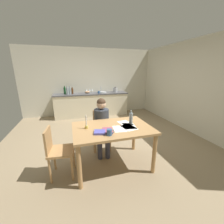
{
  "coord_description": "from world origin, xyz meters",
  "views": [
    {
      "loc": [
        -0.79,
        -3.32,
        1.75
      ],
      "look_at": [
        0.08,
        -0.36,
        0.85
      ],
      "focal_mm": 22.82,
      "sensor_mm": 36.0,
      "label": 1
    }
  ],
  "objects_px": {
    "coffee_mug": "(109,132)",
    "bottle_sauce": "(72,91)",
    "dining_table": "(112,132)",
    "wine_glass_by_kettle": "(90,90)",
    "stovetop_kettle": "(115,90)",
    "wine_glass_near_sink": "(92,90)",
    "bottle_wine_red": "(70,91)",
    "bottle_vinegar": "(67,91)",
    "mixing_bowl": "(87,92)",
    "wine_glass_back_left": "(86,90)",
    "teacup_on_counter": "(99,92)",
    "chair_at_table": "(101,128)",
    "book_magazine": "(100,132)",
    "sink_unit": "(102,92)",
    "book_cookery": "(107,130)",
    "wine_bottle_on_table": "(131,118)",
    "chair_side_empty": "(57,150)",
    "candlestick": "(86,125)",
    "person_seated": "(102,122)",
    "bottle_oil": "(65,91)"
  },
  "relations": [
    {
      "from": "person_seated",
      "to": "teacup_on_counter",
      "type": "xyz_separation_m",
      "value": [
        0.45,
        2.58,
        0.27
      ]
    },
    {
      "from": "bottle_vinegar",
      "to": "mixing_bowl",
      "type": "bearing_deg",
      "value": 7.53
    },
    {
      "from": "book_cookery",
      "to": "sink_unit",
      "type": "relative_size",
      "value": 0.64
    },
    {
      "from": "mixing_bowl",
      "to": "bottle_wine_red",
      "type": "bearing_deg",
      "value": -174.97
    },
    {
      "from": "bottle_wine_red",
      "to": "stovetop_kettle",
      "type": "height_order",
      "value": "bottle_wine_red"
    },
    {
      "from": "coffee_mug",
      "to": "sink_unit",
      "type": "height_order",
      "value": "sink_unit"
    },
    {
      "from": "bottle_sauce",
      "to": "bottle_oil",
      "type": "bearing_deg",
      "value": 163.84
    },
    {
      "from": "candlestick",
      "to": "stovetop_kettle",
      "type": "distance_m",
      "value": 3.58
    },
    {
      "from": "wine_glass_by_kettle",
      "to": "bottle_oil",
      "type": "bearing_deg",
      "value": -176.59
    },
    {
      "from": "chair_side_empty",
      "to": "stovetop_kettle",
      "type": "distance_m",
      "value": 3.93
    },
    {
      "from": "bottle_vinegar",
      "to": "chair_side_empty",
      "type": "bearing_deg",
      "value": -93.25
    },
    {
      "from": "chair_side_empty",
      "to": "candlestick",
      "type": "height_order",
      "value": "candlestick"
    },
    {
      "from": "chair_at_table",
      "to": "bottle_vinegar",
      "type": "relative_size",
      "value": 2.81
    },
    {
      "from": "person_seated",
      "to": "mixing_bowl",
      "type": "distance_m",
      "value": 2.81
    },
    {
      "from": "book_cookery",
      "to": "wine_bottle_on_table",
      "type": "distance_m",
      "value": 0.56
    },
    {
      "from": "stovetop_kettle",
      "to": "teacup_on_counter",
      "type": "bearing_deg",
      "value": -168.18
    },
    {
      "from": "chair_side_empty",
      "to": "bottle_oil",
      "type": "bearing_deg",
      "value": 88.54
    },
    {
      "from": "dining_table",
      "to": "teacup_on_counter",
      "type": "bearing_deg",
      "value": 82.99
    },
    {
      "from": "book_magazine",
      "to": "wine_glass_by_kettle",
      "type": "relative_size",
      "value": 1.19
    },
    {
      "from": "sink_unit",
      "to": "teacup_on_counter",
      "type": "xyz_separation_m",
      "value": [
        -0.15,
        -0.15,
        0.03
      ]
    },
    {
      "from": "stovetop_kettle",
      "to": "wine_glass_near_sink",
      "type": "relative_size",
      "value": 1.43
    },
    {
      "from": "dining_table",
      "to": "book_cookery",
      "type": "height_order",
      "value": "book_cookery"
    },
    {
      "from": "book_cookery",
      "to": "wine_bottle_on_table",
      "type": "xyz_separation_m",
      "value": [
        0.51,
        0.21,
        0.1
      ]
    },
    {
      "from": "dining_table",
      "to": "stovetop_kettle",
      "type": "bearing_deg",
      "value": 71.49
    },
    {
      "from": "person_seated",
      "to": "teacup_on_counter",
      "type": "bearing_deg",
      "value": 80.04
    },
    {
      "from": "bottle_sauce",
      "to": "mixing_bowl",
      "type": "xyz_separation_m",
      "value": [
        0.57,
        0.05,
        -0.07
      ]
    },
    {
      "from": "book_magazine",
      "to": "sink_unit",
      "type": "distance_m",
      "value": 3.58
    },
    {
      "from": "person_seated",
      "to": "bottle_oil",
      "type": "bearing_deg",
      "value": 105.8
    },
    {
      "from": "dining_table",
      "to": "wine_glass_by_kettle",
      "type": "height_order",
      "value": "wine_glass_by_kettle"
    },
    {
      "from": "book_cookery",
      "to": "bottle_vinegar",
      "type": "distance_m",
      "value": 3.49
    },
    {
      "from": "sink_unit",
      "to": "bottle_sauce",
      "type": "relative_size",
      "value": 1.37
    },
    {
      "from": "coffee_mug",
      "to": "bottle_sauce",
      "type": "relative_size",
      "value": 0.47
    },
    {
      "from": "wine_bottle_on_table",
      "to": "bottle_wine_red",
      "type": "relative_size",
      "value": 0.9
    },
    {
      "from": "bottle_wine_red",
      "to": "wine_glass_back_left",
      "type": "height_order",
      "value": "bottle_wine_red"
    },
    {
      "from": "book_cookery",
      "to": "dining_table",
      "type": "bearing_deg",
      "value": 60.86
    },
    {
      "from": "coffee_mug",
      "to": "wine_bottle_on_table",
      "type": "bearing_deg",
      "value": 34.98
    },
    {
      "from": "chair_at_table",
      "to": "wine_glass_near_sink",
      "type": "xyz_separation_m",
      "value": [
        0.23,
        2.73,
        0.51
      ]
    },
    {
      "from": "bottle_oil",
      "to": "teacup_on_counter",
      "type": "bearing_deg",
      "value": -11.01
    },
    {
      "from": "stovetop_kettle",
      "to": "wine_glass_near_sink",
      "type": "bearing_deg",
      "value": 170.83
    },
    {
      "from": "chair_side_empty",
      "to": "book_magazine",
      "type": "height_order",
      "value": "chair_side_empty"
    },
    {
      "from": "mixing_bowl",
      "to": "teacup_on_counter",
      "type": "relative_size",
      "value": 1.74
    },
    {
      "from": "wine_glass_back_left",
      "to": "sink_unit",
      "type": "bearing_deg",
      "value": -13.85
    },
    {
      "from": "person_seated",
      "to": "bottle_sauce",
      "type": "relative_size",
      "value": 4.54
    },
    {
      "from": "wine_glass_by_kettle",
      "to": "teacup_on_counter",
      "type": "height_order",
      "value": "wine_glass_by_kettle"
    },
    {
      "from": "book_cookery",
      "to": "wine_bottle_on_table",
      "type": "relative_size",
      "value": 0.87
    },
    {
      "from": "dining_table",
      "to": "book_magazine",
      "type": "height_order",
      "value": "book_magazine"
    },
    {
      "from": "bottle_wine_red",
      "to": "wine_glass_back_left",
      "type": "xyz_separation_m",
      "value": [
        0.63,
        0.14,
        -0.02
      ]
    },
    {
      "from": "chair_at_table",
      "to": "sink_unit",
      "type": "height_order",
      "value": "sink_unit"
    },
    {
      "from": "wine_glass_back_left",
      "to": "teacup_on_counter",
      "type": "bearing_deg",
      "value": -34.45
    },
    {
      "from": "candlestick",
      "to": "wine_bottle_on_table",
      "type": "height_order",
      "value": "wine_bottle_on_table"
    }
  ]
}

